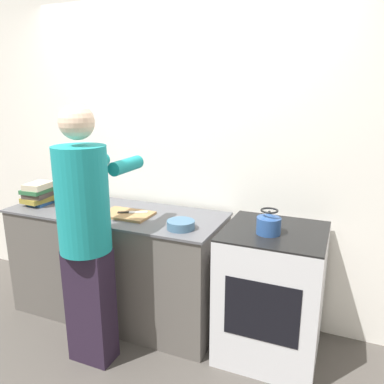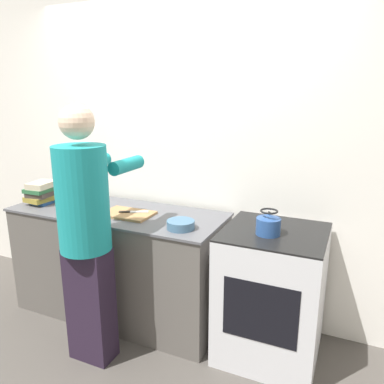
{
  "view_description": "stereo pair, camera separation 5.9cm",
  "coord_description": "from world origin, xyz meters",
  "px_view_note": "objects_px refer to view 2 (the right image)",
  "views": [
    {
      "loc": [
        1.27,
        -2.01,
        1.78
      ],
      "look_at": [
        0.33,
        0.22,
        1.14
      ],
      "focal_mm": 35.0,
      "sensor_mm": 36.0,
      "label": 1
    },
    {
      "loc": [
        1.32,
        -1.99,
        1.78
      ],
      "look_at": [
        0.33,
        0.22,
        1.14
      ],
      "focal_mm": 35.0,
      "sensor_mm": 36.0,
      "label": 2
    }
  ],
  "objects_px": {
    "bowl_prep": "(181,225)",
    "canister_jar": "(73,193)",
    "knife": "(133,212)",
    "kettle": "(268,224)",
    "oven": "(271,293)",
    "cutting_board": "(128,214)",
    "person": "(86,229)"
  },
  "relations": [
    {
      "from": "knife",
      "to": "person",
      "type": "bearing_deg",
      "value": -119.86
    },
    {
      "from": "oven",
      "to": "kettle",
      "type": "distance_m",
      "value": 0.53
    },
    {
      "from": "oven",
      "to": "cutting_board",
      "type": "height_order",
      "value": "oven"
    },
    {
      "from": "kettle",
      "to": "bowl_prep",
      "type": "bearing_deg",
      "value": -171.96
    },
    {
      "from": "knife",
      "to": "kettle",
      "type": "xyz_separation_m",
      "value": [
        1.04,
        -0.05,
        0.07
      ]
    },
    {
      "from": "person",
      "to": "canister_jar",
      "type": "distance_m",
      "value": 0.88
    },
    {
      "from": "kettle",
      "to": "person",
      "type": "bearing_deg",
      "value": -156.9
    },
    {
      "from": "oven",
      "to": "bowl_prep",
      "type": "xyz_separation_m",
      "value": [
        -0.61,
        -0.16,
        0.46
      ]
    },
    {
      "from": "person",
      "to": "cutting_board",
      "type": "relative_size",
      "value": 4.53
    },
    {
      "from": "oven",
      "to": "canister_jar",
      "type": "relative_size",
      "value": 5.86
    },
    {
      "from": "kettle",
      "to": "oven",
      "type": "bearing_deg",
      "value": 69.19
    },
    {
      "from": "person",
      "to": "kettle",
      "type": "bearing_deg",
      "value": 23.1
    },
    {
      "from": "person",
      "to": "kettle",
      "type": "height_order",
      "value": "person"
    },
    {
      "from": "person",
      "to": "cutting_board",
      "type": "xyz_separation_m",
      "value": [
        -0.0,
        0.48,
        -0.04
      ]
    },
    {
      "from": "canister_jar",
      "to": "knife",
      "type": "bearing_deg",
      "value": -8.67
    },
    {
      "from": "canister_jar",
      "to": "cutting_board",
      "type": "bearing_deg",
      "value": -11.34
    },
    {
      "from": "bowl_prep",
      "to": "knife",
      "type": "bearing_deg",
      "value": 164.59
    },
    {
      "from": "person",
      "to": "cutting_board",
      "type": "bearing_deg",
      "value": 90.47
    },
    {
      "from": "oven",
      "to": "canister_jar",
      "type": "bearing_deg",
      "value": 177.69
    },
    {
      "from": "oven",
      "to": "knife",
      "type": "height_order",
      "value": "knife"
    },
    {
      "from": "person",
      "to": "canister_jar",
      "type": "relative_size",
      "value": 11.08
    },
    {
      "from": "cutting_board",
      "to": "bowl_prep",
      "type": "height_order",
      "value": "bowl_prep"
    },
    {
      "from": "bowl_prep",
      "to": "canister_jar",
      "type": "xyz_separation_m",
      "value": [
        -1.13,
        0.23,
        0.04
      ]
    },
    {
      "from": "kettle",
      "to": "canister_jar",
      "type": "distance_m",
      "value": 1.71
    },
    {
      "from": "kettle",
      "to": "canister_jar",
      "type": "bearing_deg",
      "value": 175.04
    },
    {
      "from": "cutting_board",
      "to": "knife",
      "type": "distance_m",
      "value": 0.04
    },
    {
      "from": "cutting_board",
      "to": "canister_jar",
      "type": "distance_m",
      "value": 0.65
    },
    {
      "from": "kettle",
      "to": "canister_jar",
      "type": "height_order",
      "value": "kettle"
    },
    {
      "from": "cutting_board",
      "to": "kettle",
      "type": "height_order",
      "value": "kettle"
    },
    {
      "from": "oven",
      "to": "bowl_prep",
      "type": "relative_size",
      "value": 4.77
    },
    {
      "from": "person",
      "to": "cutting_board",
      "type": "distance_m",
      "value": 0.48
    },
    {
      "from": "cutting_board",
      "to": "bowl_prep",
      "type": "bearing_deg",
      "value": -11.71
    }
  ]
}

